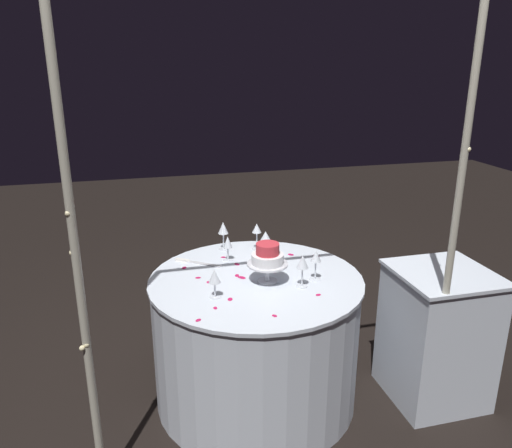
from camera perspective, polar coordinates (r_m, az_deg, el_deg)
name	(u,v)px	position (r m, az deg, el deg)	size (l,w,h in m)	color
ground_plane	(256,395)	(3.13, 0.00, -18.99)	(12.00, 12.00, 0.00)	black
decorative_arch	(285,174)	(2.08, 3.32, 5.77)	(1.77, 0.06, 2.30)	#B7B29E
main_table	(256,339)	(2.91, 0.00, -13.03)	(1.18, 1.18, 0.76)	silver
side_table	(437,335)	(3.09, 20.03, -11.90)	(0.52, 0.52, 0.79)	silver
tiered_cake	(268,258)	(2.64, 1.33, -3.87)	(0.22, 0.22, 0.22)	silver
wine_glass_0	(215,278)	(2.49, -4.77, -6.14)	(0.06, 0.06, 0.15)	silver
wine_glass_1	(223,229)	(3.10, -3.79, -0.58)	(0.06, 0.06, 0.18)	silver
wine_glass_2	(228,243)	(2.94, -3.26, -2.24)	(0.06, 0.06, 0.15)	silver
wine_glass_3	(266,237)	(2.99, 1.11, -1.54)	(0.07, 0.07, 0.16)	silver
wine_glass_4	(303,263)	(2.60, 5.37, -4.51)	(0.06, 0.06, 0.18)	silver
wine_glass_5	(316,258)	(2.69, 6.89, -3.90)	(0.06, 0.06, 0.17)	silver
wine_glass_6	(257,230)	(3.10, 0.09, -0.69)	(0.06, 0.06, 0.17)	silver
cake_knife	(195,262)	(2.95, -7.01, -4.39)	(0.25, 0.19, 0.01)	silver
rose_petal_0	(184,268)	(2.89, -8.25, -4.99)	(0.04, 0.02, 0.00)	#C61951
rose_petal_1	(237,275)	(2.77, -2.20, -5.92)	(0.03, 0.02, 0.00)	#C61951
rose_petal_2	(237,264)	(2.91, -2.20, -4.62)	(0.04, 0.03, 0.00)	#C61951
rose_petal_3	(241,277)	(2.74, -1.76, -6.11)	(0.04, 0.03, 0.00)	#C61951
rose_petal_4	(209,282)	(2.70, -5.47, -6.67)	(0.03, 0.02, 0.00)	#C61951
rose_petal_5	(215,308)	(2.43, -4.70, -9.59)	(0.03, 0.02, 0.00)	#C61951
rose_petal_6	(275,316)	(2.36, 2.14, -10.48)	(0.03, 0.02, 0.00)	#C61951
rose_petal_7	(280,263)	(2.92, 2.80, -4.54)	(0.02, 0.02, 0.00)	#C61951
rose_petal_8	(223,257)	(3.02, -3.78, -3.82)	(0.03, 0.02, 0.00)	#C61951
rose_petal_9	(230,299)	(2.51, -2.99, -8.62)	(0.03, 0.02, 0.00)	#C61951
rose_petal_10	(251,267)	(2.87, -0.63, -4.94)	(0.03, 0.02, 0.00)	#C61951
rose_petal_11	(316,256)	(3.06, 6.91, -3.62)	(0.04, 0.03, 0.00)	#C61951
rose_petal_12	(275,272)	(2.81, 2.18, -5.53)	(0.03, 0.02, 0.00)	#C61951
rose_petal_13	(198,278)	(2.76, -6.67, -6.14)	(0.03, 0.02, 0.00)	#C61951
rose_petal_14	(318,295)	(2.57, 7.17, -8.07)	(0.03, 0.02, 0.00)	#C61951
rose_petal_15	(217,280)	(2.72, -4.55, -6.45)	(0.04, 0.03, 0.00)	#C61951
rose_petal_16	(198,320)	(2.34, -6.65, -10.90)	(0.03, 0.02, 0.00)	#C61951
rose_petal_17	(276,249)	(3.14, 2.37, -2.91)	(0.04, 0.03, 0.00)	#C61951
rose_petal_18	(242,278)	(2.74, -1.56, -6.19)	(0.04, 0.03, 0.00)	#C61951
rose_petal_19	(291,255)	(3.06, 4.02, -3.51)	(0.04, 0.03, 0.00)	#C61951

